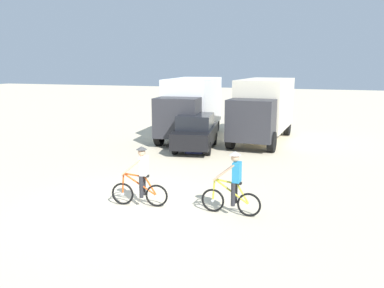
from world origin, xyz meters
name	(u,v)px	position (x,y,z in m)	size (l,w,h in m)	color
ground_plane	(130,206)	(0.00, 0.00, 0.00)	(120.00, 120.00, 0.00)	beige
box_truck_avon_van	(191,105)	(-1.94, 11.47, 1.87)	(2.87, 6.91, 3.35)	white
box_truck_cream_rv	(263,107)	(2.14, 11.64, 1.87)	(2.71, 6.86, 3.35)	beige
sedan_parked	(196,132)	(-0.64, 8.33, 0.88)	(2.39, 4.42, 1.76)	black
cyclist_orange_shirt	(141,178)	(0.31, 0.17, 0.85)	(1.72, 0.54, 1.82)	black
cyclist_cowboy_hat	(233,185)	(3.04, 0.35, 0.85)	(1.73, 0.52, 1.82)	black
supply_crate	(194,148)	(-0.50, 7.66, 0.23)	(0.71, 0.83, 0.46)	#4C5199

